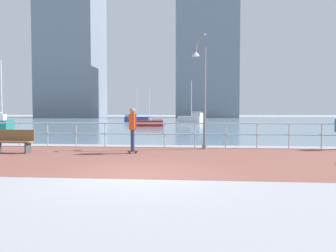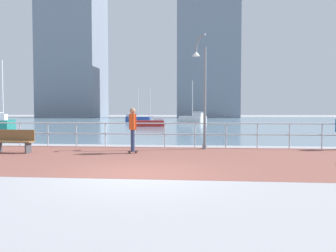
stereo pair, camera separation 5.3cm
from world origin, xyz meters
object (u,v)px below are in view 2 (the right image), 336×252
Objects in this scene: lamppost at (202,86)px; park_bench at (14,141)px; sailboat_blue at (151,123)px; sailboat_white at (193,118)px; sailboat_yellow at (3,124)px; sailboat_red at (137,119)px; skateboarder at (133,126)px.

lamppost is 8.12m from park_bench.
sailboat_blue is (2.13, 23.58, -0.06)m from park_bench.
park_bench is 0.26× the size of sailboat_white.
park_bench is 17.19m from sailboat_yellow.
sailboat_blue reaches higher than park_bench.
sailboat_white is 28.16m from sailboat_yellow.
sailboat_white is 1.16× the size of sailboat_red.
sailboat_red is at bearing 105.92° from sailboat_blue.
sailboat_red reaches higher than park_bench.
sailboat_white is at bearing 87.21° from skateboarder.
lamppost reaches higher than skateboarder.
sailboat_blue is (-5.37, 21.50, -2.37)m from lamppost.
sailboat_red reaches higher than sailboat_blue.
skateboarder is at bearing -79.67° from sailboat_red.
park_bench is at bearing -56.73° from sailboat_yellow.
sailboat_red is (-7.12, 39.04, -0.56)m from skateboarder.
park_bench is 0.30× the size of sailboat_red.
sailboat_white reaches higher than park_bench.
park_bench is 0.27× the size of sailboat_yellow.
sailboat_white reaches higher than lamppost.
sailboat_blue is at bearing 84.83° from park_bench.
skateboarder is 0.33× the size of sailboat_red.
skateboarder is at bearing -44.86° from sailboat_yellow.
sailboat_white is 1.04× the size of sailboat_yellow.
lamppost reaches higher than park_bench.
sailboat_white is at bearing -11.07° from sailboat_red.
sailboat_white is (6.59, 37.53, 0.13)m from park_bench.
sailboat_yellow reaches higher than sailboat_red.
sailboat_white is 14.65m from sailboat_blue.
skateboarder is 37.34m from sailboat_white.
sailboat_red is 25.89m from sailboat_yellow.
sailboat_blue is (-2.64, 23.34, -0.67)m from skateboarder.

